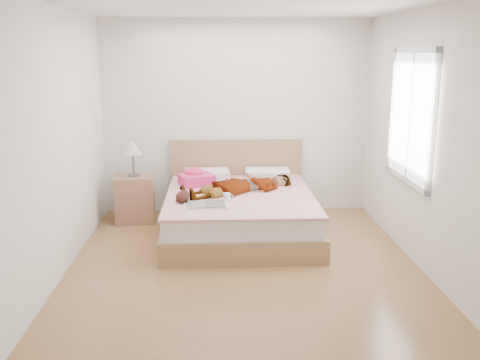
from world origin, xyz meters
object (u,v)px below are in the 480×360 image
Objects in this scene: woman at (241,182)px; nightstand at (135,195)px; towel at (196,178)px; plush_toy at (183,196)px; magazine at (206,205)px; phone at (200,171)px; bed at (239,210)px; coffee_mug at (227,197)px.

woman is 1.39× the size of nightstand.
nightstand reaches higher than woman.
plush_toy is (-0.12, -0.81, -0.02)m from towel.
magazine is at bearing -49.23° from nightstand.
woman is at bearing -65.64° from phone.
magazine is at bearing -82.06° from towel.
towel is at bearing 144.27° from bed.
woman is at bearing 68.91° from bed.
nightstand reaches higher than bed.
plush_toy is 0.22× the size of nightstand.
phone is at bearing 110.17° from coffee_mug.
towel is (-0.55, 0.33, -0.01)m from woman.
phone is at bearing -3.34° from nightstand.
plush_toy is at bearing -128.31° from phone.
plush_toy is at bearing -179.07° from coffee_mug.
towel is at bearing 97.94° from magazine.
phone reaches higher than plush_toy.
bed reaches higher than phone.
woman is 0.64m from phone.
nightstand is (-1.34, 0.50, 0.08)m from bed.
towel is 0.89m from coffee_mug.
nightstand is (-1.18, 0.93, -0.21)m from coffee_mug.
phone is 0.91m from plush_toy.
woman is at bearing -30.89° from towel.
bed is 0.53m from coffee_mug.
nightstand is (-0.68, 0.93, -0.22)m from plush_toy.
bed is at bearing -20.56° from nightstand.
phone is at bearing 136.67° from bed.
phone is at bearing 78.68° from plush_toy.
woman is 6.17× the size of plush_toy.
nightstand reaches higher than coffee_mug.
coffee_mug is at bearing -110.52° from bed.
phone is 0.92m from nightstand.
bed reaches higher than coffee_mug.
bed reaches higher than plush_toy.
towel is 0.47× the size of nightstand.
woman is 0.77m from magazine.
towel is 0.85m from nightstand.
bed is at bearing 69.48° from coffee_mug.
plush_toy is (-0.68, -0.48, -0.03)m from woman.
bed is at bearing -70.32° from phone.
plush_toy is at bearing -146.73° from bed.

